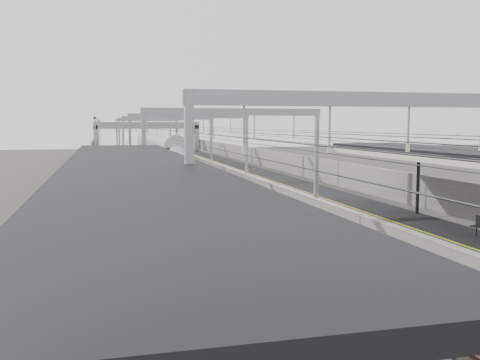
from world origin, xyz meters
TOP-DOWN VIEW (x-y plane):
  - ground at (0.00, 0.00)m, footprint 260.00×260.00m
  - platform_left at (-8.00, 45.00)m, footprint 4.00×120.00m
  - platform_right at (8.00, 45.00)m, footprint 4.00×120.00m
  - tracks at (0.00, 45.00)m, footprint 11.40×140.00m
  - overhead_line at (0.00, 51.62)m, footprint 13.00×140.00m
  - canopy_left at (-8.02, 2.99)m, footprint 4.40×30.00m
  - overbridge at (0.00, 100.00)m, footprint 22.00×2.20m
  - wall_left at (-11.20, 45.00)m, footprint 0.30×120.00m
  - wall_right at (11.20, 45.00)m, footprint 0.30×120.00m
  - train at (-1.50, 62.00)m, footprint 2.69×49.06m
  - signal_green at (-5.20, 73.18)m, footprint 0.32×0.32m
  - signal_red_near at (3.20, 62.04)m, footprint 0.32×0.32m
  - signal_red_far at (5.40, 76.29)m, footprint 0.32×0.32m

SIDE VIEW (x-z plane):
  - ground at x=0.00m, z-range 0.00..0.00m
  - tracks at x=0.00m, z-range -0.05..0.15m
  - platform_left at x=-8.00m, z-range 0.00..1.00m
  - platform_right at x=8.00m, z-range 0.00..1.00m
  - wall_left at x=-11.20m, z-range 0.00..3.20m
  - wall_right at x=11.20m, z-range 0.00..3.20m
  - train at x=-1.50m, z-range -0.04..4.22m
  - signal_green at x=-5.20m, z-range 0.68..4.15m
  - signal_red_near at x=3.20m, z-range 0.68..4.15m
  - signal_red_far at x=5.40m, z-range 0.68..4.15m
  - canopy_left at x=-8.02m, z-range 2.97..7.21m
  - overbridge at x=0.00m, z-range 1.86..8.76m
  - overhead_line at x=0.00m, z-range 2.84..9.44m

